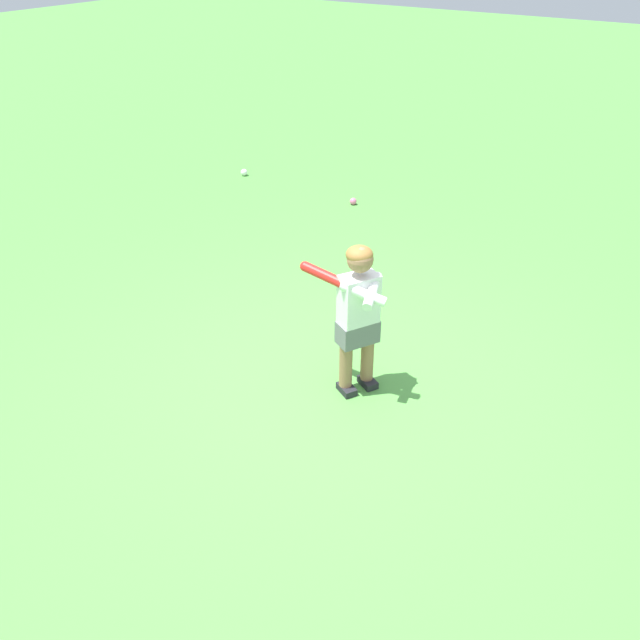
# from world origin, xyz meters

# --- Properties ---
(ground_plane) EXTENTS (40.00, 40.00, 0.00)m
(ground_plane) POSITION_xyz_m (0.00, 0.00, 0.00)
(ground_plane) COLOR #519942
(child_batter) EXTENTS (0.33, 0.64, 1.08)m
(child_batter) POSITION_xyz_m (0.21, -0.17, 0.65)
(child_batter) COLOR #232328
(child_batter) RESTS_ON ground
(play_ball_midfield) EXTENTS (0.09, 0.09, 0.09)m
(play_ball_midfield) POSITION_xyz_m (3.21, 3.24, 0.04)
(play_ball_midfield) COLOR white
(play_ball_midfield) RESTS_ON ground
(play_ball_near_batter) EXTENTS (0.08, 0.08, 0.08)m
(play_ball_near_batter) POSITION_xyz_m (3.13, 1.59, 0.04)
(play_ball_near_batter) COLOR pink
(play_ball_near_batter) RESTS_ON ground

